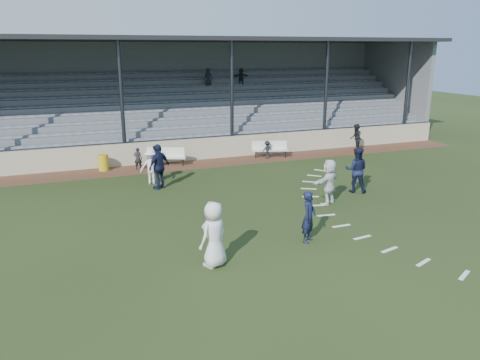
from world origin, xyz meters
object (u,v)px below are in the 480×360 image
Objects in this scene: bench_left at (166,155)px; player_white_lead at (214,234)px; official at (356,138)px; trash_bin at (103,163)px; player_navy_lead at (309,217)px; bench_right at (270,148)px; football at (215,223)px.

player_white_lead is at bearing -72.46° from bench_left.
player_white_lead reaches higher than official.
official is at bearing -2.83° from trash_bin.
bench_left is 11.80m from player_navy_lead.
bench_right is at bearing -150.45° from player_white_lead.
player_white_lead is (1.94, -12.24, 0.53)m from trash_bin.
official is (9.20, 10.93, 0.01)m from player_navy_lead.
trash_bin is 0.43× the size of player_white_lead.
official reaches higher than bench_left.
bench_left is 1.20× the size of official.
bench_left is at bearing -0.57° from trash_bin.
trash_bin is 0.49× the size of player_navy_lead.
bench_right is 8.90× the size of football.
player_white_lead is 1.15× the size of official.
bench_left reaches higher than football.
player_navy_lead is at bearing -92.00° from bench_right.
bench_right is 13.90m from player_white_lead.
player_navy_lead reaches higher than trash_bin.
official is at bearing 19.99° from bench_left.
player_white_lead is at bearing 148.72° from player_navy_lead.
football is (-6.16, -8.98, -0.47)m from bench_right.
football is at bearing 93.96° from player_navy_lead.
trash_bin is at bearing -157.12° from bench_left.
bench_right is at bearing 20.72° from bench_left.
trash_bin is 9.74m from football.
bench_left is 12.28m from player_white_lead.
player_white_lead is (-7.13, -11.93, 0.37)m from bench_right.
trash_bin is at bearing 73.10° from player_navy_lead.
football is 0.14× the size of official.
official is (11.58, 8.57, 0.73)m from football.
bench_left is 0.98× the size of bench_right.
trash_bin is 12.40m from player_white_lead.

